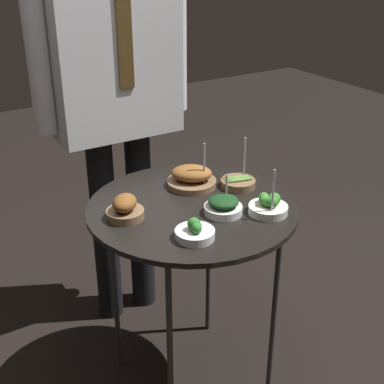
% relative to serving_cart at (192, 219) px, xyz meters
% --- Properties ---
extents(ground_plane, '(8.00, 8.00, 0.00)m').
position_rel_serving_cart_xyz_m(ground_plane, '(0.00, 0.00, -0.72)').
color(ground_plane, black).
extents(serving_cart, '(0.71, 0.71, 0.77)m').
position_rel_serving_cart_xyz_m(serving_cart, '(0.00, 0.00, 0.00)').
color(serving_cart, black).
rests_on(serving_cart, ground_plane).
extents(bowl_spinach_near_rim, '(0.13, 0.13, 0.12)m').
position_rel_serving_cart_xyz_m(bowl_spinach_near_rim, '(0.06, -0.10, 0.08)').
color(bowl_spinach_near_rim, white).
rests_on(bowl_spinach_near_rim, serving_cart).
extents(bowl_roast_front_left, '(0.18, 0.18, 0.17)m').
position_rel_serving_cart_xyz_m(bowl_roast_front_left, '(0.08, 0.13, 0.09)').
color(bowl_roast_front_left, brown).
rests_on(bowl_roast_front_left, serving_cart).
extents(bowl_roast_mid_left, '(0.12, 0.13, 0.08)m').
position_rel_serving_cart_xyz_m(bowl_roast_mid_left, '(-0.23, 0.04, 0.09)').
color(bowl_roast_mid_left, brown).
rests_on(bowl_roast_mid_left, serving_cart).
extents(bowl_broccoli_center, '(0.12, 0.12, 0.07)m').
position_rel_serving_cart_xyz_m(bowl_broccoli_center, '(-0.11, -0.19, 0.07)').
color(bowl_broccoli_center, silver).
rests_on(bowl_broccoli_center, serving_cart).
extents(bowl_asparagus_mid_right, '(0.13, 0.13, 0.18)m').
position_rel_serving_cart_xyz_m(bowl_asparagus_mid_right, '(0.22, 0.04, 0.07)').
color(bowl_asparagus_mid_right, brown).
rests_on(bowl_asparagus_mid_right, serving_cart).
extents(bowl_broccoli_back_right, '(0.13, 0.13, 0.17)m').
position_rel_serving_cart_xyz_m(bowl_broccoli_back_right, '(0.18, -0.18, 0.08)').
color(bowl_broccoli_back_right, silver).
rests_on(bowl_broccoli_back_right, serving_cart).
extents(waiter_figure, '(0.65, 0.24, 1.76)m').
position_rel_serving_cart_xyz_m(waiter_figure, '(-0.02, 0.55, 0.40)').
color(waiter_figure, black).
rests_on(waiter_figure, ground_plane).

